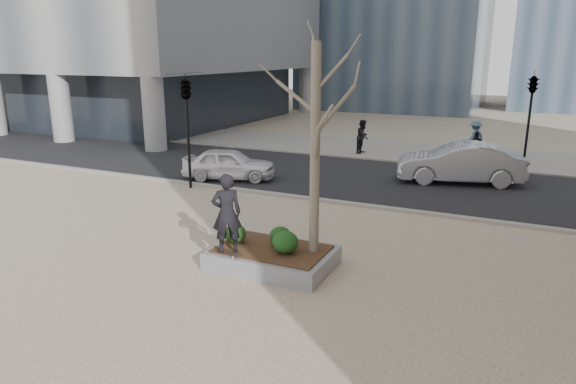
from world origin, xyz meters
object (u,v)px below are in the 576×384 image
at_px(skateboard, 228,253).
at_px(skateboarder, 227,213).
at_px(police_car, 229,164).
at_px(planter, 272,258).

relative_size(skateboard, skateboarder, 0.40).
xyz_separation_m(skateboarder, police_car, (-4.98, 8.20, -0.82)).
xyz_separation_m(planter, skateboard, (-0.84, -0.75, 0.26)).
xyz_separation_m(planter, skateboarder, (-0.84, -0.75, 1.28)).
bearing_deg(planter, skateboard, -138.34).
height_order(skateboarder, police_car, skateboarder).
bearing_deg(police_car, planter, -160.42).
height_order(skateboard, skateboarder, skateboarder).
bearing_deg(skateboard, police_car, 136.16).
xyz_separation_m(skateboard, police_car, (-4.98, 8.20, 0.20)).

